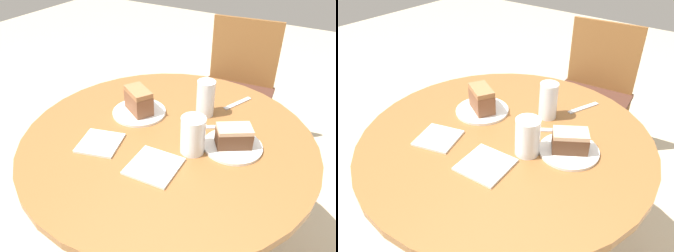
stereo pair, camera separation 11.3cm
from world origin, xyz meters
TOP-DOWN VIEW (x-y plane):
  - table at (0.00, 0.00)m, footprint 1.02×1.02m
  - chair at (-0.07, 0.93)m, footprint 0.48×0.47m
  - plate_near at (0.22, 0.05)m, footprint 0.20×0.20m
  - plate_far at (-0.17, 0.07)m, footprint 0.21×0.21m
  - cake_slice_near at (0.22, 0.05)m, footprint 0.13×0.12m
  - cake_slice_far at (-0.17, 0.07)m, footprint 0.14×0.12m
  - glass_lemonade at (0.11, -0.03)m, footprint 0.08×0.08m
  - glass_water at (0.05, 0.19)m, footprint 0.07×0.07m
  - napkin_stack at (0.05, -0.17)m, footprint 0.16×0.16m
  - fork at (0.13, 0.13)m, footprint 0.14×0.11m
  - spoon at (0.13, 0.33)m, footprint 0.07×0.14m
  - napkin_side at (-0.17, -0.16)m, footprint 0.17×0.17m

SIDE VIEW (x-z plane):
  - chair at x=-0.07m, z-range 0.03..0.89m
  - table at x=0.00m, z-range 0.18..0.90m
  - fork at x=0.13m, z-range 0.72..0.73m
  - spoon at x=0.13m, z-range 0.72..0.73m
  - napkin_stack at x=0.05m, z-range 0.72..0.73m
  - napkin_side at x=-0.17m, z-range 0.72..0.73m
  - plate_far at x=-0.17m, z-range 0.72..0.73m
  - plate_near at x=0.22m, z-range 0.72..0.73m
  - cake_slice_near at x=0.22m, z-range 0.73..0.80m
  - glass_lemonade at x=0.11m, z-range 0.71..0.84m
  - cake_slice_far at x=-0.17m, z-range 0.73..0.83m
  - glass_water at x=0.05m, z-range 0.71..0.85m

